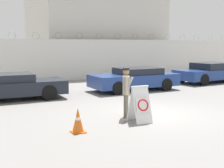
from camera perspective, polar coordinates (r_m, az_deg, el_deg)
ground_plane at (r=11.06m, az=7.78°, el=-5.51°), size 90.00×90.00×0.00m
perimeter_wall at (r=20.97m, az=-9.70°, el=4.36°), size 36.00×0.30×3.19m
building_block at (r=26.90m, az=-3.38°, el=8.93°), size 9.89×7.86×6.34m
barricade_sign at (r=9.84m, az=5.19°, el=-3.68°), size 0.60×0.73×1.15m
security_guard at (r=10.39m, az=2.60°, el=-1.17°), size 0.56×0.56×1.66m
traffic_cone_near at (r=8.75m, az=-6.24°, el=-6.64°), size 0.37×0.37×0.69m
parked_car_front_coupe at (r=14.38m, az=-17.93°, el=-0.37°), size 4.59×2.02×1.15m
parked_car_rear_sedan at (r=16.47m, az=4.15°, el=0.98°), size 4.61×2.02×1.19m
parked_car_far_side at (r=20.74m, az=17.32°, el=2.04°), size 4.67×2.31×1.25m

